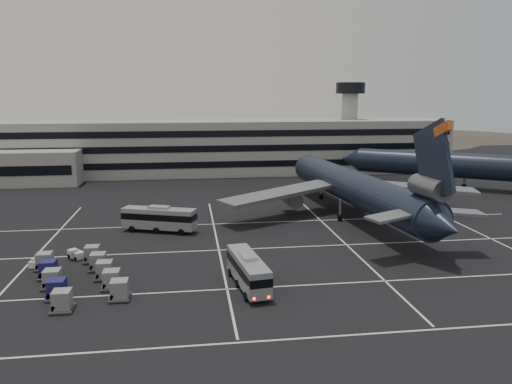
# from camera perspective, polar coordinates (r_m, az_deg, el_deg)

# --- Properties ---
(ground) EXTENTS (260.00, 260.00, 0.00)m
(ground) POSITION_cam_1_polar(r_m,az_deg,el_deg) (65.37, 1.26, -7.50)
(ground) COLOR black
(ground) RESTS_ON ground
(lane_markings) EXTENTS (90.00, 55.62, 0.01)m
(lane_markings) POSITION_cam_1_polar(r_m,az_deg,el_deg) (66.20, 1.98, -7.26)
(lane_markings) COLOR silver
(lane_markings) RESTS_ON ground
(terminal) EXTENTS (125.00, 26.00, 24.00)m
(terminal) POSITION_cam_1_polar(r_m,az_deg,el_deg) (133.21, -4.84, 5.08)
(terminal) COLOR gray
(terminal) RESTS_ON ground
(hills) EXTENTS (352.00, 180.00, 44.00)m
(hills) POSITION_cam_1_polar(r_m,az_deg,el_deg) (235.15, -0.95, 3.08)
(hills) COLOR #38332B
(hills) RESTS_ON ground
(trijet_main) EXTENTS (47.24, 57.70, 18.08)m
(trijet_main) POSITION_cam_1_polar(r_m,az_deg,el_deg) (86.40, 11.24, 0.49)
(trijet_main) COLOR black
(trijet_main) RESTS_ON ground
(trijet_far) EXTENTS (50.09, 38.78, 18.08)m
(trijet_far) POSITION_cam_1_polar(r_m,az_deg,el_deg) (120.25, 23.29, 2.84)
(trijet_far) COLOR black
(trijet_far) RESTS_ON ground
(bus_near) EXTENTS (3.87, 10.80, 3.73)m
(bus_near) POSITION_cam_1_polar(r_m,az_deg,el_deg) (55.26, -0.92, -8.81)
(bus_near) COLOR #979A9F
(bus_near) RESTS_ON ground
(bus_far) EXTENTS (11.66, 6.41, 4.04)m
(bus_far) POSITION_cam_1_polar(r_m,az_deg,el_deg) (78.12, -11.01, -2.91)
(bus_far) COLOR #979A9F
(bus_far) RESTS_ON ground
(tug_a) EXTENTS (1.70, 2.24, 1.29)m
(tug_a) POSITION_cam_1_polar(r_m,az_deg,el_deg) (67.33, -23.78, -7.41)
(tug_a) COLOR silver
(tug_a) RESTS_ON ground
(tug_b) EXTENTS (2.43, 2.49, 1.40)m
(tug_b) POSITION_cam_1_polar(r_m,az_deg,el_deg) (68.71, -19.82, -6.71)
(tug_b) COLOR silver
(tug_b) RESTS_ON ground
(uld_cluster) EXTENTS (13.05, 17.67, 2.08)m
(uld_cluster) POSITION_cam_1_polar(r_m,az_deg,el_deg) (60.02, -19.55, -8.87)
(uld_cluster) COLOR #2D2D30
(uld_cluster) RESTS_ON ground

